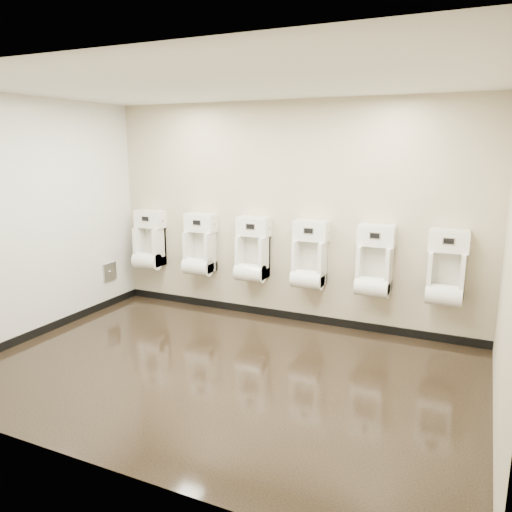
{
  "coord_description": "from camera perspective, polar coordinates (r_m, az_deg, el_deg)",
  "views": [
    {
      "loc": [
        2.28,
        -4.15,
        2.24
      ],
      "look_at": [
        0.11,
        0.55,
        1.1
      ],
      "focal_mm": 35.0,
      "sensor_mm": 36.0,
      "label": 1
    }
  ],
  "objects": [
    {
      "name": "ground",
      "position": [
        5.24,
        -3.71,
        -12.92
      ],
      "size": [
        5.0,
        3.5,
        0.0
      ],
      "primitive_type": "cube",
      "color": "black",
      "rests_on": "ground"
    },
    {
      "name": "ceiling",
      "position": [
        4.77,
        -4.21,
        19.14
      ],
      "size": [
        5.0,
        3.5,
        0.0
      ],
      "primitive_type": "cube",
      "color": "silver"
    },
    {
      "name": "back_wall",
      "position": [
        6.38,
        3.65,
        4.84
      ],
      "size": [
        5.0,
        0.02,
        2.8
      ],
      "primitive_type": "cube",
      "color": "#BBB092",
      "rests_on": "ground"
    },
    {
      "name": "front_wall",
      "position": [
        3.42,
        -18.19,
        -2.47
      ],
      "size": [
        5.0,
        0.02,
        2.8
      ],
      "primitive_type": "cube",
      "color": "#BBB092",
      "rests_on": "ground"
    },
    {
      "name": "left_wall",
      "position": [
        6.39,
        -24.06,
        3.79
      ],
      "size": [
        0.02,
        3.5,
        2.8
      ],
      "primitive_type": "cube",
      "color": "#BBB092",
      "rests_on": "ground"
    },
    {
      "name": "right_wall",
      "position": [
        4.24,
        27.22,
        -0.42
      ],
      "size": [
        0.02,
        3.5,
        2.8
      ],
      "primitive_type": "cube",
      "color": "#BBB092",
      "rests_on": "ground"
    },
    {
      "name": "tile_overlay_left",
      "position": [
        6.38,
        -24.03,
        3.79
      ],
      "size": [
        0.01,
        3.5,
        2.8
      ],
      "primitive_type": "cube",
      "color": "silver",
      "rests_on": "ground"
    },
    {
      "name": "skirting_back",
      "position": [
        6.68,
        3.46,
        -6.72
      ],
      "size": [
        5.0,
        0.02,
        0.1
      ],
      "primitive_type": "cube",
      "color": "black",
      "rests_on": "ground"
    },
    {
      "name": "skirting_left",
      "position": [
        6.69,
        -22.97,
        -7.7
      ],
      "size": [
        0.02,
        3.5,
        0.1
      ],
      "primitive_type": "cube",
      "color": "black",
      "rests_on": "ground"
    },
    {
      "name": "access_panel",
      "position": [
        7.37,
        -16.38,
        -1.73
      ],
      "size": [
        0.04,
        0.25,
        0.25
      ],
      "color": "#9E9EA3",
      "rests_on": "left_wall"
    },
    {
      "name": "urinal_0",
      "position": [
        7.35,
        -12.11,
        1.36
      ],
      "size": [
        0.44,
        0.33,
        0.82
      ],
      "color": "white",
      "rests_on": "back_wall"
    },
    {
      "name": "urinal_1",
      "position": [
        6.88,
        -6.45,
        0.81
      ],
      "size": [
        0.44,
        0.33,
        0.82
      ],
      "color": "white",
      "rests_on": "back_wall"
    },
    {
      "name": "urinal_2",
      "position": [
        6.51,
        -0.42,
        0.22
      ],
      "size": [
        0.44,
        0.33,
        0.82
      ],
      "color": "white",
      "rests_on": "back_wall"
    },
    {
      "name": "urinal_3",
      "position": [
        6.22,
        6.12,
        -0.43
      ],
      "size": [
        0.44,
        0.33,
        0.82
      ],
      "color": "white",
      "rests_on": "back_wall"
    },
    {
      "name": "urinal_4",
      "position": [
        6.02,
        13.37,
        -1.13
      ],
      "size": [
        0.44,
        0.33,
        0.82
      ],
      "color": "white",
      "rests_on": "back_wall"
    },
    {
      "name": "urinal_5",
      "position": [
        5.92,
        20.92,
        -1.85
      ],
      "size": [
        0.44,
        0.33,
        0.82
      ],
      "color": "white",
      "rests_on": "back_wall"
    }
  ]
}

